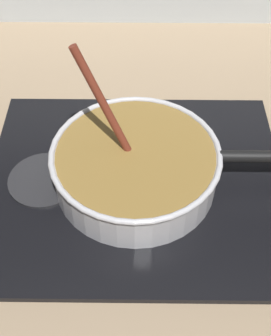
{
  "coord_description": "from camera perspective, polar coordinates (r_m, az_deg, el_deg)",
  "views": [
    {
      "loc": [
        -0.03,
        -0.38,
        0.69
      ],
      "look_at": [
        -0.04,
        0.2,
        0.05
      ],
      "focal_mm": 50.7,
      "sensor_mm": 36.0,
      "label": 1
    }
  ],
  "objects": [
    {
      "name": "ground",
      "position": [
        0.81,
        2.69,
        -14.11
      ],
      "size": [
        2.4,
        1.6,
        0.04
      ],
      "primitive_type": "cube",
      "color": "#9E8466"
    },
    {
      "name": "hob_plate",
      "position": [
        0.9,
        0.0,
        -1.89
      ],
      "size": [
        0.56,
        0.48,
        0.01
      ],
      "primitive_type": "cube",
      "color": "black",
      "rests_on": "ground"
    },
    {
      "name": "burner_ring",
      "position": [
        0.89,
        -0.0,
        -1.47
      ],
      "size": [
        0.16,
        0.16,
        0.01
      ],
      "primitive_type": "torus",
      "color": "#592D0C",
      "rests_on": "hob_plate"
    },
    {
      "name": "spare_burner",
      "position": [
        0.91,
        -10.96,
        -1.4
      ],
      "size": [
        0.13,
        0.13,
        0.01
      ],
      "primitive_type": "cylinder",
      "color": "#262628",
      "rests_on": "hob_plate"
    },
    {
      "name": "cooking_pan",
      "position": [
        0.86,
        0.08,
        0.24
      ],
      "size": [
        0.48,
        0.31,
        0.27
      ],
      "color": "silver",
      "rests_on": "hob_plate"
    }
  ]
}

